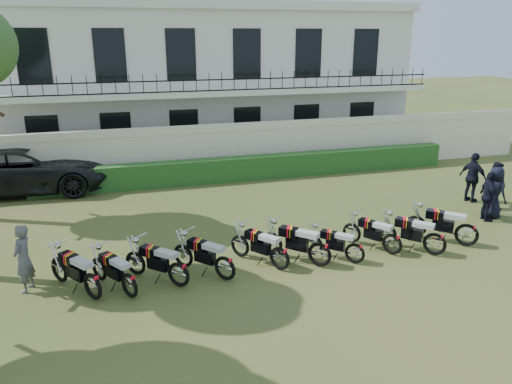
# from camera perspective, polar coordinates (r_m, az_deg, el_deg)

# --- Properties ---
(ground) EXTENTS (100.00, 100.00, 0.00)m
(ground) POSITION_cam_1_polar(r_m,az_deg,el_deg) (14.75, 3.90, -6.25)
(ground) COLOR #37451B
(ground) RESTS_ON ground
(perimeter_wall) EXTENTS (30.00, 0.35, 2.30)m
(perimeter_wall) POSITION_cam_1_polar(r_m,az_deg,el_deg) (21.70, -3.40, 4.84)
(perimeter_wall) COLOR beige
(perimeter_wall) RESTS_ON ground
(hedge) EXTENTS (18.00, 0.60, 1.00)m
(hedge) POSITION_cam_1_polar(r_m,az_deg,el_deg) (21.36, -0.26, 2.80)
(hedge) COLOR #1C4F1E
(hedge) RESTS_ON ground
(building) EXTENTS (20.40, 9.60, 7.40)m
(building) POSITION_cam_1_polar(r_m,az_deg,el_deg) (27.10, -6.48, 12.75)
(building) COLOR silver
(building) RESTS_ON ground
(motorcycle_0) EXTENTS (1.27, 1.74, 1.12)m
(motorcycle_0) POSITION_cam_1_polar(r_m,az_deg,el_deg) (12.32, -18.22, -9.54)
(motorcycle_0) COLOR black
(motorcycle_0) RESTS_ON ground
(motorcycle_1) EXTENTS (1.08, 1.67, 1.04)m
(motorcycle_1) POSITION_cam_1_polar(r_m,az_deg,el_deg) (12.19, -14.31, -9.69)
(motorcycle_1) COLOR black
(motorcycle_1) RESTS_ON ground
(motorcycle_2) EXTENTS (1.49, 1.48, 1.09)m
(motorcycle_2) POSITION_cam_1_polar(r_m,az_deg,el_deg) (12.42, -8.85, -8.66)
(motorcycle_2) COLOR black
(motorcycle_2) RESTS_ON ground
(motorcycle_3) EXTENTS (1.38, 1.59, 1.10)m
(motorcycle_3) POSITION_cam_1_polar(r_m,az_deg,el_deg) (12.61, -3.58, -8.05)
(motorcycle_3) COLOR black
(motorcycle_3) RESTS_ON ground
(motorcycle_4) EXTENTS (1.23, 1.65, 1.07)m
(motorcycle_4) POSITION_cam_1_polar(r_m,az_deg,el_deg) (13.14, 2.74, -6.97)
(motorcycle_4) COLOR black
(motorcycle_4) RESTS_ON ground
(motorcycle_5) EXTENTS (1.54, 1.59, 1.15)m
(motorcycle_5) POSITION_cam_1_polar(r_m,az_deg,el_deg) (13.40, 7.31, -6.43)
(motorcycle_5) COLOR black
(motorcycle_5) RESTS_ON ground
(motorcycle_6) EXTENTS (1.30, 1.33, 0.97)m
(motorcycle_6) POSITION_cam_1_polar(r_m,az_deg,el_deg) (13.76, 11.27, -6.35)
(motorcycle_6) COLOR black
(motorcycle_6) RESTS_ON ground
(motorcycle_7) EXTENTS (1.11, 1.64, 1.03)m
(motorcycle_7) POSITION_cam_1_polar(r_m,az_deg,el_deg) (14.53, 15.35, -5.22)
(motorcycle_7) COLOR black
(motorcycle_7) RESTS_ON ground
(motorcycle_8) EXTENTS (1.42, 1.61, 1.12)m
(motorcycle_8) POSITION_cam_1_polar(r_m,az_deg,el_deg) (14.82, 19.81, -5.03)
(motorcycle_8) COLOR black
(motorcycle_8) RESTS_ON ground
(motorcycle_9) EXTENTS (1.58, 1.58, 1.16)m
(motorcycle_9) POSITION_cam_1_polar(r_m,az_deg,el_deg) (15.78, 23.00, -3.96)
(motorcycle_9) COLOR black
(motorcycle_9) RESTS_ON ground
(suv) EXTENTS (6.66, 3.34, 1.81)m
(suv) POSITION_cam_1_polar(r_m,az_deg,el_deg) (21.50, -24.80, 2.37)
(suv) COLOR black
(suv) RESTS_ON ground
(inspector) EXTENTS (0.60, 0.72, 1.69)m
(inspector) POSITION_cam_1_polar(r_m,az_deg,el_deg) (13.21, -25.06, -6.92)
(inspector) COLOR #5B5B60
(inspector) RESTS_ON ground
(officer_2) EXTENTS (0.66, 1.06, 1.69)m
(officer_2) POSITION_cam_1_polar(r_m,az_deg,el_deg) (18.14, 25.02, -0.46)
(officer_2) COLOR black
(officer_2) RESTS_ON ground
(officer_3) EXTENTS (0.71, 0.95, 1.76)m
(officer_3) POSITION_cam_1_polar(r_m,az_deg,el_deg) (18.60, 25.59, -0.01)
(officer_3) COLOR black
(officer_3) RESTS_ON ground
(officer_4) EXTENTS (0.78, 0.93, 1.71)m
(officer_4) POSITION_cam_1_polar(r_m,az_deg,el_deg) (19.57, 25.60, 0.72)
(officer_4) COLOR black
(officer_4) RESTS_ON ground
(officer_5) EXTENTS (0.77, 1.17, 1.85)m
(officer_5) POSITION_cam_1_polar(r_m,az_deg,el_deg) (19.97, 23.55, 1.52)
(officer_5) COLOR black
(officer_5) RESTS_ON ground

